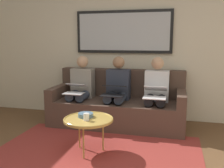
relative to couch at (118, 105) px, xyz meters
The scene contains 13 objects.
wall_rear 1.10m from the couch, 90.00° to the right, with size 6.00×0.12×2.60m, color beige.
area_rug 1.30m from the couch, 90.00° to the left, with size 2.60×1.80×0.01m, color maroon.
couch is the anchor object (origin of this frame).
framed_mirror 1.30m from the couch, 90.00° to the right, with size 1.72×0.05×0.75m.
coffee_table 1.23m from the couch, 85.36° to the left, with size 0.62×0.62×0.45m.
cup 1.30m from the couch, 85.54° to the left, with size 0.07×0.07×0.09m, color silver.
bowl 1.17m from the couch, 82.12° to the left, with size 0.19×0.19×0.05m, color slate.
person_left 0.71m from the couch, behind, with size 0.38×0.58×1.14m.
laptop_white 0.77m from the couch, 155.13° to the left, with size 0.34×0.39×0.17m.
person_middle 0.31m from the couch, 90.00° to the left, with size 0.38×0.58×1.14m.
laptop_black 0.45m from the couch, 90.00° to the left, with size 0.35×0.38×0.16m.
person_right 0.71m from the couch, ahead, with size 0.38×0.58×1.14m.
laptop_silver 0.78m from the couch, 25.67° to the left, with size 0.31×0.36×0.16m.
Camera 1 is at (-0.93, 1.96, 1.40)m, focal length 40.61 mm.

